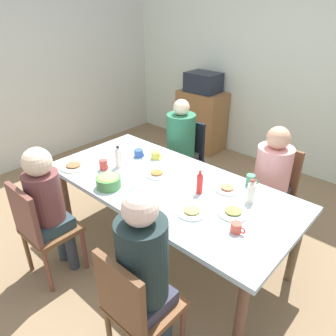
# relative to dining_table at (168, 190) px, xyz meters

# --- Properties ---
(ground_plane) EXTENTS (6.44, 6.44, 0.00)m
(ground_plane) POSITION_rel_dining_table_xyz_m (0.00, 0.00, -0.67)
(ground_plane) COLOR #876C4E
(wall_back) EXTENTS (5.60, 0.12, 2.60)m
(wall_back) POSITION_rel_dining_table_xyz_m (0.00, 2.42, 0.63)
(wall_back) COLOR silver
(wall_back) RESTS_ON ground_plane
(wall_left) EXTENTS (0.12, 4.96, 2.60)m
(wall_left) POSITION_rel_dining_table_xyz_m (-2.74, 0.00, 0.63)
(wall_left) COLOR silver
(wall_left) RESTS_ON ground_plane
(dining_table) EXTENTS (2.20, 1.05, 0.73)m
(dining_table) POSITION_rel_dining_table_xyz_m (0.00, 0.00, 0.00)
(dining_table) COLOR silver
(dining_table) RESTS_ON ground_plane
(chair_0) EXTENTS (0.40, 0.40, 0.90)m
(chair_0) POSITION_rel_dining_table_xyz_m (0.55, 0.90, -0.15)
(chair_0) COLOR brown
(chair_0) RESTS_ON ground_plane
(person_0) EXTENTS (0.32, 0.32, 1.15)m
(person_0) POSITION_rel_dining_table_xyz_m (0.55, 0.81, 0.04)
(person_0) COLOR #3B3648
(person_0) RESTS_ON ground_plane
(chair_1) EXTENTS (0.40, 0.40, 0.90)m
(chair_1) POSITION_rel_dining_table_xyz_m (-0.55, 0.90, -0.15)
(chair_1) COLOR black
(chair_1) RESTS_ON ground_plane
(person_1) EXTENTS (0.32, 0.32, 1.18)m
(person_1) POSITION_rel_dining_table_xyz_m (-0.55, 0.81, 0.05)
(person_1) COLOR #404148
(person_1) RESTS_ON ground_plane
(chair_2) EXTENTS (0.40, 0.40, 0.90)m
(chair_2) POSITION_rel_dining_table_xyz_m (-0.55, -0.90, -0.15)
(chair_2) COLOR brown
(chair_2) RESTS_ON ground_plane
(person_2) EXTENTS (0.30, 0.30, 1.17)m
(person_2) POSITION_rel_dining_table_xyz_m (-0.55, -0.81, 0.04)
(person_2) COLOR #313D4B
(person_2) RESTS_ON ground_plane
(chair_3) EXTENTS (0.40, 0.40, 0.90)m
(chair_3) POSITION_rel_dining_table_xyz_m (0.55, -0.90, -0.15)
(chair_3) COLOR brown
(chair_3) RESTS_ON ground_plane
(person_3) EXTENTS (0.30, 0.30, 1.27)m
(person_3) POSITION_rel_dining_table_xyz_m (0.55, -0.81, 0.09)
(person_3) COLOR #353053
(person_3) RESTS_ON ground_plane
(plate_0) EXTENTS (0.20, 0.20, 0.04)m
(plate_0) POSITION_rel_dining_table_xyz_m (0.43, 0.25, 0.08)
(plate_0) COLOR white
(plate_0) RESTS_ON dining_table
(plate_1) EXTENTS (0.22, 0.22, 0.04)m
(plate_1) POSITION_rel_dining_table_xyz_m (0.41, -0.20, 0.08)
(plate_1) COLOR white
(plate_1) RESTS_ON dining_table
(plate_2) EXTENTS (0.20, 0.20, 0.04)m
(plate_2) POSITION_rel_dining_table_xyz_m (-0.17, 0.04, 0.08)
(plate_2) COLOR white
(plate_2) RESTS_ON dining_table
(plate_3) EXTENTS (0.25, 0.25, 0.04)m
(plate_3) POSITION_rel_dining_table_xyz_m (-0.85, -0.37, 0.08)
(plate_3) COLOR #ECE8C4
(plate_3) RESTS_ON dining_table
(plate_4) EXTENTS (0.23, 0.23, 0.04)m
(plate_4) POSITION_rel_dining_table_xyz_m (0.64, -0.00, 0.08)
(plate_4) COLOR white
(plate_4) RESTS_ON dining_table
(bowl_0) EXTENTS (0.21, 0.21, 0.11)m
(bowl_0) POSITION_rel_dining_table_xyz_m (-0.33, -0.37, 0.12)
(bowl_0) COLOR #4E8949
(bowl_0) RESTS_ON dining_table
(cup_0) EXTENTS (0.11, 0.07, 0.09)m
(cup_0) POSITION_rel_dining_table_xyz_m (0.53, 0.45, 0.11)
(cup_0) COLOR #488866
(cup_0) RESTS_ON dining_table
(cup_1) EXTENTS (0.11, 0.07, 0.10)m
(cup_1) POSITION_rel_dining_table_xyz_m (-0.61, -0.20, 0.11)
(cup_1) COLOR #C9443E
(cup_1) RESTS_ON dining_table
(cup_2) EXTENTS (0.13, 0.09, 0.08)m
(cup_2) POSITION_rel_dining_table_xyz_m (-0.02, -0.36, 0.11)
(cup_2) COLOR #4F8C5F
(cup_2) RESTS_ON dining_table
(cup_3) EXTENTS (0.13, 0.09, 0.08)m
(cup_3) POSITION_rel_dining_table_xyz_m (-0.57, 0.20, 0.10)
(cup_3) COLOR #3555A5
(cup_3) RESTS_ON dining_table
(cup_4) EXTENTS (0.13, 0.09, 0.07)m
(cup_4) POSITION_rel_dining_table_xyz_m (-0.41, 0.28, 0.10)
(cup_4) COLOR #DDCD4F
(cup_4) RESTS_ON dining_table
(cup_5) EXTENTS (0.11, 0.07, 0.07)m
(cup_5) POSITION_rel_dining_table_xyz_m (0.76, -0.17, 0.10)
(cup_5) COLOR #D14E3F
(cup_5) RESTS_ON dining_table
(bottle_0) EXTENTS (0.06, 0.06, 0.20)m
(bottle_0) POSITION_rel_dining_table_xyz_m (0.65, 0.22, 0.16)
(bottle_0) COLOR silver
(bottle_0) RESTS_ON dining_table
(bottle_1) EXTENTS (0.05, 0.05, 0.20)m
(bottle_1) POSITION_rel_dining_table_xyz_m (0.28, 0.06, 0.16)
(bottle_1) COLOR red
(bottle_1) RESTS_ON dining_table
(bottle_2) EXTENTS (0.06, 0.06, 0.21)m
(bottle_2) POSITION_rel_dining_table_xyz_m (-0.55, -0.07, 0.16)
(bottle_2) COLOR silver
(bottle_2) RESTS_ON dining_table
(side_cabinet) EXTENTS (0.70, 0.44, 0.90)m
(side_cabinet) POSITION_rel_dining_table_xyz_m (-1.22, 2.12, -0.22)
(side_cabinet) COLOR olive
(side_cabinet) RESTS_ON ground_plane
(microwave) EXTENTS (0.48, 0.36, 0.28)m
(microwave) POSITION_rel_dining_table_xyz_m (-1.22, 2.12, 0.37)
(microwave) COLOR #1C2332
(microwave) RESTS_ON side_cabinet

